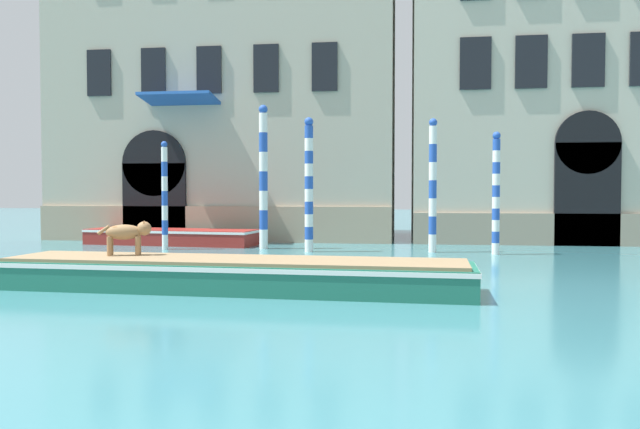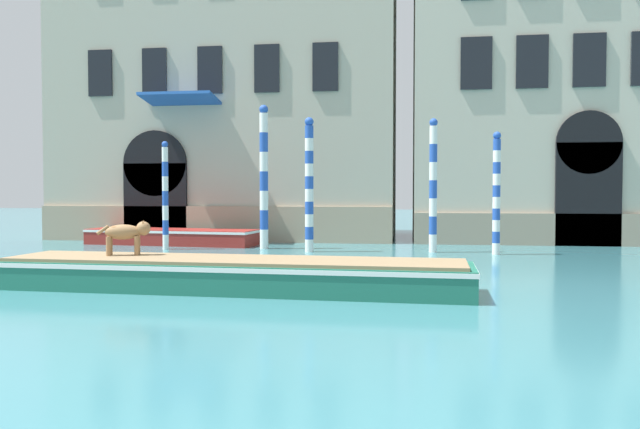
% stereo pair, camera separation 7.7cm
% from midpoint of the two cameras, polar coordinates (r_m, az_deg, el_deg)
% --- Properties ---
extents(palazzo_left, '(13.03, 7.40, 18.67)m').
position_cam_midpoint_polar(palazzo_left, '(26.76, -8.16, 18.35)').
color(palazzo_left, '#B2A893').
rests_on(palazzo_left, ground_plane).
extents(boat_foreground, '(8.79, 2.08, 0.58)m').
position_cam_midpoint_polar(boat_foreground, '(11.58, -8.13, -5.33)').
color(boat_foreground, '#1E6651').
rests_on(boat_foreground, ground_plane).
extents(dog_on_deck, '(0.97, 0.50, 0.67)m').
position_cam_midpoint_polar(dog_on_deck, '(12.52, -17.32, -1.59)').
color(dog_on_deck, '#997047').
rests_on(dog_on_deck, boat_foreground).
extents(boat_moored_near_palazzo, '(6.09, 2.25, 0.53)m').
position_cam_midpoint_polar(boat_moored_near_palazzo, '(21.93, -13.52, -1.96)').
color(boat_moored_near_palazzo, maroon).
rests_on(boat_moored_near_palazzo, ground_plane).
extents(mooring_pole_0, '(0.24, 0.24, 3.98)m').
position_cam_midpoint_polar(mooring_pole_0, '(18.84, 10.15, 2.68)').
color(mooring_pole_0, white).
rests_on(mooring_pole_0, ground_plane).
extents(mooring_pole_1, '(0.20, 0.20, 3.39)m').
position_cam_midpoint_polar(mooring_pole_1, '(20.13, -14.12, 1.75)').
color(mooring_pole_1, white).
rests_on(mooring_pole_1, ground_plane).
extents(mooring_pole_2, '(0.27, 0.27, 4.03)m').
position_cam_midpoint_polar(mooring_pole_2, '(18.66, -1.14, 2.79)').
color(mooring_pole_2, white).
rests_on(mooring_pole_2, ground_plane).
extents(mooring_pole_3, '(0.23, 0.23, 3.53)m').
position_cam_midpoint_polar(mooring_pole_3, '(18.58, 15.68, 1.94)').
color(mooring_pole_3, white).
rests_on(mooring_pole_3, ground_plane).
extents(mooring_pole_4, '(0.28, 0.28, 4.54)m').
position_cam_midpoint_polar(mooring_pole_4, '(19.80, -5.31, 3.49)').
color(mooring_pole_4, white).
rests_on(mooring_pole_4, ground_plane).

